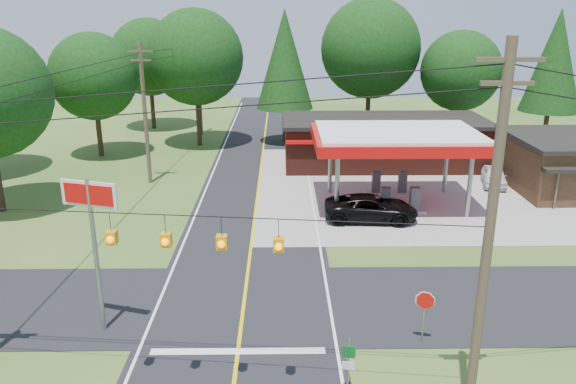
{
  "coord_description": "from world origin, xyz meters",
  "views": [
    {
      "loc": [
        1.63,
        -21.6,
        12.11
      ],
      "look_at": [
        2.0,
        7.0,
        2.8
      ],
      "focal_mm": 35.0,
      "sensor_mm": 36.0,
      "label": 1
    }
  ],
  "objects_px": {
    "gas_canopy": "(397,140)",
    "big_stop_sign": "(92,222)",
    "sedan_car": "(494,176)",
    "octagonal_stop_sign": "(425,305)",
    "suv_car": "(371,208)"
  },
  "relations": [
    {
      "from": "gas_canopy",
      "to": "octagonal_stop_sign",
      "type": "height_order",
      "value": "gas_canopy"
    },
    {
      "from": "octagonal_stop_sign",
      "to": "suv_car",
      "type": "bearing_deg",
      "value": 89.94
    },
    {
      "from": "gas_canopy",
      "to": "sedan_car",
      "type": "relative_size",
      "value": 2.66
    },
    {
      "from": "suv_car",
      "to": "big_stop_sign",
      "type": "bearing_deg",
      "value": 138.14
    },
    {
      "from": "big_stop_sign",
      "to": "octagonal_stop_sign",
      "type": "bearing_deg",
      "value": -4.62
    },
    {
      "from": "suv_car",
      "to": "sedan_car",
      "type": "distance_m",
      "value": 12.2
    },
    {
      "from": "big_stop_sign",
      "to": "octagonal_stop_sign",
      "type": "relative_size",
      "value": 2.92
    },
    {
      "from": "sedan_car",
      "to": "big_stop_sign",
      "type": "relative_size",
      "value": 0.63
    },
    {
      "from": "gas_canopy",
      "to": "big_stop_sign",
      "type": "height_order",
      "value": "big_stop_sign"
    },
    {
      "from": "gas_canopy",
      "to": "sedan_car",
      "type": "height_order",
      "value": "gas_canopy"
    },
    {
      "from": "sedan_car",
      "to": "octagonal_stop_sign",
      "type": "distance_m",
      "value": 22.39
    },
    {
      "from": "suv_car",
      "to": "big_stop_sign",
      "type": "height_order",
      "value": "big_stop_sign"
    },
    {
      "from": "suv_car",
      "to": "sedan_car",
      "type": "height_order",
      "value": "suv_car"
    },
    {
      "from": "gas_canopy",
      "to": "sedan_car",
      "type": "distance_m",
      "value": 9.64
    },
    {
      "from": "big_stop_sign",
      "to": "octagonal_stop_sign",
      "type": "height_order",
      "value": "big_stop_sign"
    }
  ]
}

